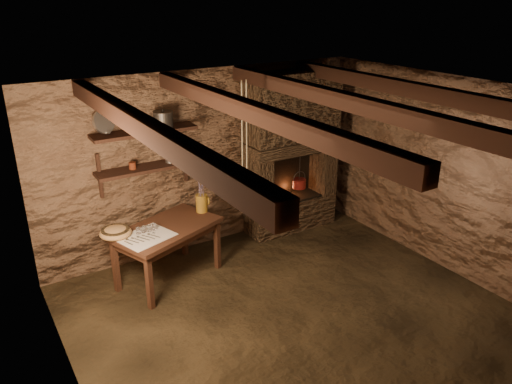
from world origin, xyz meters
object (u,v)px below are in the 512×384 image
work_table (168,251)px  wooden_bowl (116,233)px  stoneware_jug (202,195)px  red_pot (299,183)px  iron_stockpot (163,120)px

work_table → wooden_bowl: wooden_bowl is taller
stoneware_jug → wooden_bowl: 1.16m
work_table → wooden_bowl: 0.69m
stoneware_jug → red_pot: (1.66, 0.19, -0.23)m
stoneware_jug → iron_stockpot: (-0.31, 0.31, 0.93)m
work_table → iron_stockpot: 1.57m
stoneware_jug → red_pot: bearing=-18.5°
wooden_bowl → iron_stockpot: 1.44m
stoneware_jug → iron_stockpot: iron_stockpot is taller
work_table → wooden_bowl: (-0.58, 0.07, 0.37)m
iron_stockpot → red_pot: size_ratio=0.43×
stoneware_jug → work_table: bearing=172.7°
red_pot → iron_stockpot: bearing=176.5°
work_table → iron_stockpot: size_ratio=6.03×
red_pot → wooden_bowl: bearing=-174.1°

